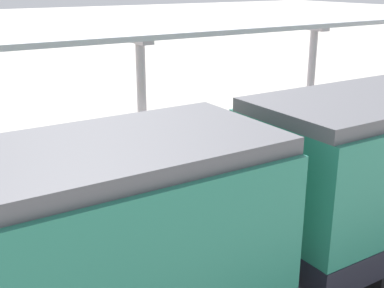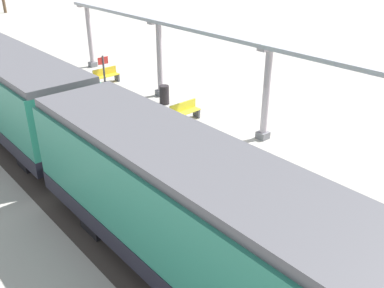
% 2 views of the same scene
% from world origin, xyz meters
% --- Properties ---
extents(ground_plane, '(176.00, 176.00, 0.00)m').
position_xyz_m(ground_plane, '(0.00, 0.00, 0.00)').
color(ground_plane, '#A6A299').
extents(tactile_edge_strip, '(0.45, 35.62, 0.01)m').
position_xyz_m(tactile_edge_strip, '(-2.89, 0.00, 0.00)').
color(tactile_edge_strip, gold).
rests_on(tactile_edge_strip, ground).
extents(trackbed, '(3.20, 47.62, 0.01)m').
position_xyz_m(trackbed, '(-4.72, 0.00, 0.00)').
color(trackbed, '#38332D').
rests_on(trackbed, ground).
extents(canopy_pillar_second, '(1.10, 0.44, 3.83)m').
position_xyz_m(canopy_pillar_second, '(2.67, -7.15, 1.94)').
color(canopy_pillar_second, slate).
rests_on(canopy_pillar_second, ground).
extents(canopy_pillar_third, '(1.10, 0.44, 3.83)m').
position_xyz_m(canopy_pillar_third, '(2.67, -0.13, 1.94)').
color(canopy_pillar_third, slate).
rests_on(canopy_pillar_third, ground).
extents(canopy_beam, '(1.20, 28.66, 0.16)m').
position_xyz_m(canopy_beam, '(2.67, 0.02, 3.91)').
color(canopy_beam, '#A8AAB2').
rests_on(canopy_beam, canopy_pillar_nearest).
extents(bench_mid_platform, '(1.51, 0.48, 0.86)m').
position_xyz_m(bench_mid_platform, '(1.44, 3.40, 0.44)').
color(bench_mid_platform, gold).
rests_on(bench_mid_platform, ground).
extents(passenger_waiting_near_edge, '(0.31, 0.51, 1.66)m').
position_xyz_m(passenger_waiting_near_edge, '(-1.42, -0.84, 1.04)').
color(passenger_waiting_near_edge, gray).
rests_on(passenger_waiting_near_edge, ground).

